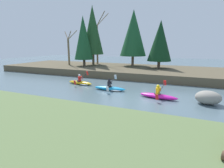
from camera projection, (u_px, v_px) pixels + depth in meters
ground_plane at (138, 99)px, 12.28m from camera, size 90.00×90.00×0.00m
riverbank_near at (88, 143)px, 5.99m from camera, size 44.00×5.27×0.86m
riverbank_far at (160, 72)px, 21.84m from camera, size 44.00×9.60×0.85m
conifer_tree_far_left at (83, 38)px, 24.07m from camera, size 2.62×2.62×6.84m
conifer_tree_left at (93, 30)px, 25.17m from camera, size 3.06×3.06×8.44m
conifer_tree_mid_left at (133, 33)px, 24.05m from camera, size 3.65×3.65×7.63m
conifer_tree_centre at (160, 41)px, 21.78m from camera, size 3.01×3.01×5.92m
bare_tree_upstream at (69, 49)px, 25.98m from camera, size 2.86×2.83×5.13m
bare_tree_mid_upstream at (98, 40)px, 27.12m from camera, size 4.35×4.29×7.96m
kayaker_lead at (159, 96)px, 12.45m from camera, size 2.80×2.07×1.20m
kayaker_middle at (111, 88)px, 14.70m from camera, size 2.78×2.07×1.20m
kayaker_trailing at (81, 83)px, 16.93m from camera, size 2.79×2.07×1.20m
boulder_midstream at (208, 98)px, 11.23m from camera, size 1.56×1.22×0.88m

